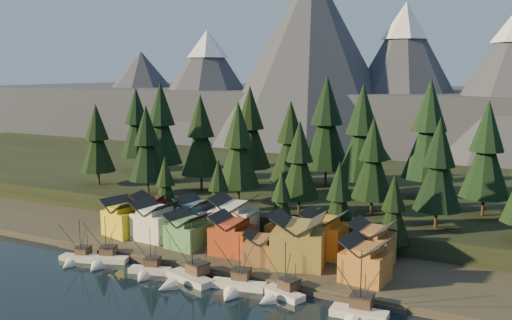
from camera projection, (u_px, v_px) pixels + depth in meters
The scene contains 45 objects.
ground at pixel (159, 302), 100.68m from camera, with size 500.00×500.00×0.00m, color black.
shore_strip at pixel (262, 239), 135.58m from camera, with size 400.00×50.00×1.50m, color #383328.
hillside at pixel (334, 191), 178.99m from camera, with size 420.00×100.00×6.00m, color black.
dock at pixel (209, 270), 115.05m from camera, with size 80.00×4.00×1.00m, color #4A3E35.
mountain_ridge at pixel (412, 99), 285.49m from camera, with size 560.00×190.00×90.00m.
boat_0 at pixel (77, 254), 121.23m from camera, with size 9.08×9.58×9.92m.
boat_1 at pixel (103, 254), 120.32m from camera, with size 10.48×10.88×10.85m.
boat_2 at pixel (148, 265), 113.85m from camera, with size 9.07×9.51×10.16m.
boat_3 at pixel (185, 271), 108.97m from camera, with size 11.37×11.92×12.73m.
boat_4 at pixel (236, 280), 105.60m from camera, with size 11.14×11.80×11.39m.
boat_5 at pixel (280, 286), 101.90m from camera, with size 9.09×9.69×11.25m.
boat_6 at pixel (358, 305), 92.97m from camera, with size 9.83×10.61×12.55m.
house_front_0 at pixel (125, 216), 135.83m from camera, with size 10.41×10.06×8.67m.
house_front_1 at pixel (155, 219), 132.16m from camera, with size 9.31×8.99×9.00m.
house_front_2 at pixel (188, 229), 126.05m from camera, with size 8.95×9.00×7.83m.
house_front_3 at pixel (233, 233), 122.05m from camera, with size 8.80×8.43×8.54m.
house_front_4 at pixel (261, 246), 115.99m from camera, with size 8.00×8.37×6.62m.
house_front_5 at pixel (299, 239), 113.63m from camera, with size 12.07×11.40×10.63m.
house_front_6 at pixel (365, 259), 105.82m from camera, with size 8.84×8.43×8.16m.
house_back_0 at pixel (151, 210), 140.93m from camera, with size 9.64×9.40×8.85m.
house_back_1 at pixel (196, 215), 135.91m from camera, with size 8.71×8.80×9.08m.
house_back_2 at pixel (234, 217), 131.62m from camera, with size 10.64×9.95×10.27m.
house_back_3 at pixel (287, 231), 124.66m from camera, with size 8.81×8.07×8.04m.
house_back_4 at pixel (324, 232), 120.60m from camera, with size 8.98×8.64×9.52m.
house_back_5 at pixel (372, 242), 114.38m from camera, with size 8.26×8.36×9.06m.
tree_hill_0 at pixel (97, 141), 171.53m from camera, with size 10.57×10.57×24.61m.
tree_hill_1 at pixel (161, 126), 179.50m from camera, with size 13.30×13.30×30.98m.
tree_hill_2 at pixel (147, 146), 157.92m from camera, with size 10.75×10.75×25.05m.
tree_hill_3 at pixel (201, 138), 163.62m from camera, with size 11.93×11.93×27.78m.
tree_hill_4 at pixel (250, 130), 172.89m from camera, with size 12.88×12.88×30.00m.
tree_hill_5 at pixel (238, 148), 146.72m from camera, with size 11.48×11.48×26.73m.
tree_hill_6 at pixel (291, 144), 156.21m from camera, with size 11.36×11.36×26.45m.
tree_hill_7 at pixel (299, 163), 137.07m from camera, with size 9.74×9.74×22.69m.
tree_hill_8 at pixel (362, 136), 153.71m from camera, with size 13.30×13.30×30.98m.
tree_hill_9 at pixel (373, 161), 135.79m from camera, with size 10.17×10.17×23.68m.
tree_hill_10 at pixel (429, 133), 153.26m from camera, with size 13.95×13.95×32.49m.
tree_hill_11 at pixel (438, 168), 124.02m from camera, with size 10.54×10.54×24.55m.
tree_hill_12 at pixel (486, 153), 134.09m from camera, with size 11.91×11.91×27.74m.
tree_hill_15 at pixel (326, 126), 168.70m from camera, with size 14.18×14.18×33.02m.
tree_hill_16 at pixel (137, 125), 196.68m from camera, with size 12.32×12.32×28.70m.
tree_shore_0 at pixel (165, 186), 146.80m from camera, with size 7.38×7.38×17.19m.
tree_shore_1 at pixel (219, 191), 139.45m from camera, with size 7.56×7.56×17.62m.
tree_shore_2 at pixel (281, 202), 131.79m from camera, with size 6.95×6.95×16.19m.
tree_shore_3 at pixel (339, 201), 125.11m from camera, with size 8.32×8.32×19.39m.
tree_shore_4 at pixel (393, 211), 119.77m from camera, with size 7.55×7.55×17.58m.
Camera 1 is at (59.40, -76.74, 40.50)m, focal length 40.00 mm.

